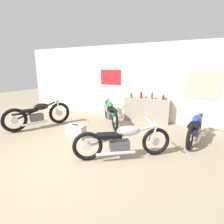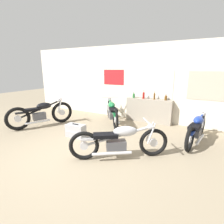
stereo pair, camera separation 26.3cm
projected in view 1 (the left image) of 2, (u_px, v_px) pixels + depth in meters
ground_plane at (72, 159)px, 3.81m from camera, size 24.00×24.00×0.00m
wall_back at (132, 83)px, 6.65m from camera, size 10.00×0.07×2.80m
sill_counter at (146, 110)px, 6.46m from camera, size 1.66×0.28×0.86m
bottle_leftmost at (131, 95)px, 6.54m from camera, size 0.08×0.08×0.21m
bottle_left_center at (141, 95)px, 6.36m from camera, size 0.08×0.08×0.30m
bottle_center at (152, 96)px, 6.23m from camera, size 0.06×0.06×0.29m
bottle_right_center at (163, 97)px, 6.10m from camera, size 0.09×0.09×0.20m
motorcycle_black at (39, 115)px, 5.80m from camera, size 1.05×2.04×0.94m
motorcycle_blue at (196, 127)px, 4.73m from camera, size 0.64×1.94×0.77m
motorcycle_green at (110, 112)px, 6.20m from camera, size 1.38×1.74×0.89m
motorcycle_silver at (123, 140)px, 3.80m from camera, size 1.82×1.33×0.82m
hard_case_silver at (76, 131)px, 4.97m from camera, size 0.57×0.32×0.40m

